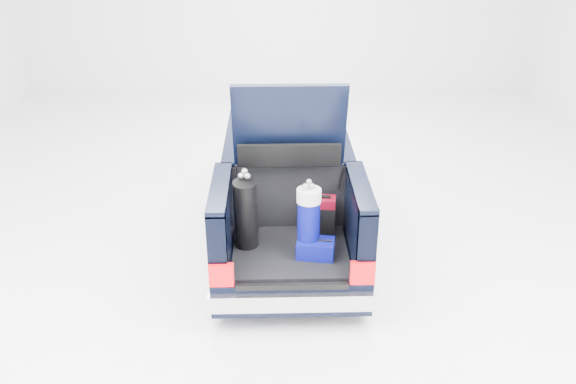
{
  "coord_description": "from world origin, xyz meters",
  "views": [
    {
      "loc": [
        -0.18,
        -7.5,
        4.27
      ],
      "look_at": [
        0.0,
        -0.5,
        0.87
      ],
      "focal_mm": 38.0,
      "sensor_mm": 36.0,
      "label": 1
    }
  ],
  "objects_px": {
    "car": "(287,185)",
    "blue_golf_bag": "(309,221)",
    "black_golf_bag": "(246,214)",
    "red_suitcase": "(322,217)",
    "blue_duffel": "(316,248)"
  },
  "relations": [
    {
      "from": "car",
      "to": "blue_golf_bag",
      "type": "xyz_separation_m",
      "value": [
        0.2,
        -1.66,
        0.34
      ]
    },
    {
      "from": "black_golf_bag",
      "to": "blue_golf_bag",
      "type": "xyz_separation_m",
      "value": [
        0.7,
        -0.15,
        -0.02
      ]
    },
    {
      "from": "car",
      "to": "blue_golf_bag",
      "type": "bearing_deg",
      "value": -83.08
    },
    {
      "from": "car",
      "to": "black_golf_bag",
      "type": "xyz_separation_m",
      "value": [
        -0.5,
        -1.51,
        0.36
      ]
    },
    {
      "from": "car",
      "to": "red_suitcase",
      "type": "distance_m",
      "value": 1.31
    },
    {
      "from": "blue_duffel",
      "to": "blue_golf_bag",
      "type": "bearing_deg",
      "value": 150.35
    },
    {
      "from": "red_suitcase",
      "to": "black_golf_bag",
      "type": "relative_size",
      "value": 0.54
    },
    {
      "from": "red_suitcase",
      "to": "blue_golf_bag",
      "type": "relative_size",
      "value": 0.57
    },
    {
      "from": "car",
      "to": "black_golf_bag",
      "type": "distance_m",
      "value": 1.63
    },
    {
      "from": "black_golf_bag",
      "to": "blue_duffel",
      "type": "bearing_deg",
      "value": -15.96
    },
    {
      "from": "black_golf_bag",
      "to": "blue_duffel",
      "type": "distance_m",
      "value": 0.88
    },
    {
      "from": "blue_golf_bag",
      "to": "car",
      "type": "bearing_deg",
      "value": 91.51
    },
    {
      "from": "red_suitcase",
      "to": "black_golf_bag",
      "type": "distance_m",
      "value": 0.94
    },
    {
      "from": "car",
      "to": "black_golf_bag",
      "type": "height_order",
      "value": "car"
    },
    {
      "from": "blue_golf_bag",
      "to": "red_suitcase",
      "type": "bearing_deg",
      "value": 60.86
    }
  ]
}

